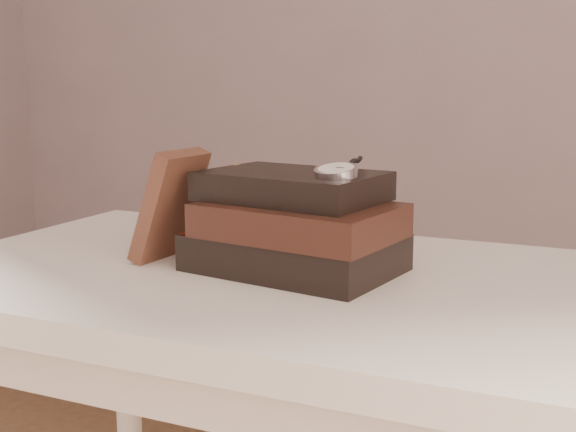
% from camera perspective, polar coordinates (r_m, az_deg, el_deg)
% --- Properties ---
extents(table, '(1.00, 0.60, 0.75)m').
position_cam_1_polar(table, '(1.05, -0.72, -9.06)').
color(table, silver).
rests_on(table, ground).
extents(book_stack, '(0.30, 0.23, 0.14)m').
position_cam_1_polar(book_stack, '(1.00, 0.59, -0.73)').
color(book_stack, black).
rests_on(book_stack, table).
extents(journal, '(0.09, 0.11, 0.16)m').
position_cam_1_polar(journal, '(1.07, -9.08, 0.81)').
color(journal, '#3B1F16').
rests_on(journal, table).
extents(pocket_watch, '(0.06, 0.16, 0.02)m').
position_cam_1_polar(pocket_watch, '(0.95, 3.80, 3.51)').
color(pocket_watch, silver).
rests_on(pocket_watch, book_stack).
extents(eyeglasses, '(0.13, 0.15, 0.05)m').
position_cam_1_polar(eyeglasses, '(1.13, -1.02, 1.22)').
color(eyeglasses, silver).
rests_on(eyeglasses, book_stack).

